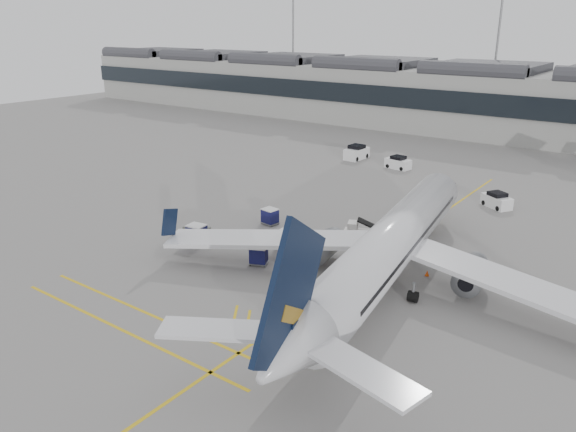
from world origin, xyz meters
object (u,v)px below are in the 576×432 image
Objects in this scene: ramp_agent_a at (294,244)px; airliner_main at (389,247)px; pushback_tug at (197,231)px; belt_loader at (363,232)px; ramp_agent_b at (318,251)px; baggage_cart_a at (259,255)px.

airliner_main is at bearing -40.91° from ramp_agent_a.
pushback_tug is at bearing 175.20° from airliner_main.
belt_loader is 2.40× the size of ramp_agent_b.
airliner_main is 9.65m from ramp_agent_a.
airliner_main is 20.34× the size of ramp_agent_a.
pushback_tug is (-8.77, 1.47, -0.27)m from baggage_cart_a.
airliner_main is at bearing -8.74° from baggage_cart_a.
baggage_cart_a is 0.78× the size of pushback_tug.
baggage_cart_a is 0.94× the size of ramp_agent_a.
belt_loader is 2.54× the size of baggage_cart_a.
pushback_tug is at bearing 146.29° from baggage_cart_a.
ramp_agent_b is (-0.41, -7.19, 0.44)m from belt_loader.
airliner_main is 10.31m from belt_loader.
pushback_tug is at bearing -22.98° from ramp_agent_b.
ramp_agent_a is (-3.01, -7.05, 0.44)m from belt_loader.
ramp_agent_a is at bearing 167.16° from airliner_main.
pushback_tug is at bearing -167.51° from belt_loader.
ramp_agent_b is at bearing -115.93° from belt_loader.
ramp_agent_b reaches higher than pushback_tug.
belt_loader is (-6.36, 7.68, -2.63)m from airliner_main.
ramp_agent_b reaches higher than belt_loader.
ramp_agent_a is at bearing -34.73° from ramp_agent_b.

